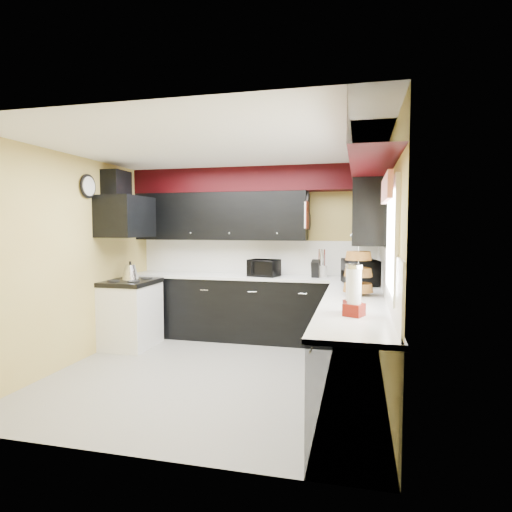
{
  "coord_description": "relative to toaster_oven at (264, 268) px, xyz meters",
  "views": [
    {
      "loc": [
        1.52,
        -4.47,
        1.65
      ],
      "look_at": [
        0.27,
        0.73,
        1.28
      ],
      "focal_mm": 30.0,
      "sensor_mm": 36.0,
      "label": 1
    }
  ],
  "objects": [
    {
      "name": "cut_board",
      "position": [
        0.62,
        -0.15,
        0.74
      ],
      "size": [
        0.03,
        0.26,
        0.35
      ],
      "primitive_type": "cube",
      "color": "white",
      "rests_on": "upper_back"
    },
    {
      "name": "counter_back",
      "position": [
        -0.21,
        0.05,
        -0.14
      ],
      "size": [
        3.62,
        0.64,
        0.04
      ],
      "primitive_type": "cube",
      "color": "white",
      "rests_on": "cab_back"
    },
    {
      "name": "upper_back",
      "position": [
        -0.71,
        0.18,
        0.74
      ],
      "size": [
        2.6,
        0.35,
        0.7
      ],
      "primitive_type": "cube",
      "color": "black",
      "rests_on": "wall_back"
    },
    {
      "name": "cab_right",
      "position": [
        1.29,
        -1.75,
        -0.61
      ],
      "size": [
        0.6,
        3.0,
        0.9
      ],
      "primitive_type": "cube",
      "color": "black",
      "rests_on": "ground"
    },
    {
      "name": "hood",
      "position": [
        -1.76,
        -0.7,
        0.72
      ],
      "size": [
        0.5,
        0.78,
        0.55
      ],
      "primitive_type": "cube",
      "color": "black",
      "rests_on": "wall_left"
    },
    {
      "name": "valance",
      "position": [
        1.52,
        -2.35,
        0.89
      ],
      "size": [
        0.04,
        0.88,
        0.2
      ],
      "primitive_type": "cube",
      "color": "red",
      "rests_on": "wall_right"
    },
    {
      "name": "counter_right",
      "position": [
        1.29,
        -1.75,
        -0.14
      ],
      "size": [
        0.64,
        3.02,
        0.04
      ],
      "primitive_type": "cube",
      "color": "white",
      "rests_on": "cab_right"
    },
    {
      "name": "pan_top",
      "position": [
        0.61,
        0.1,
        0.94
      ],
      "size": [
        0.03,
        0.22,
        0.4
      ],
      "primitive_type": null,
      "color": "black",
      "rests_on": "upper_back"
    },
    {
      "name": "splash_right",
      "position": [
        1.58,
        -1.45,
        0.13
      ],
      "size": [
        0.02,
        3.6,
        0.5
      ],
      "primitive_type": "cube",
      "color": "white",
      "rests_on": "counter_right"
    },
    {
      "name": "cooktop",
      "position": [
        -1.71,
        -0.7,
        -0.17
      ],
      "size": [
        0.62,
        0.77,
        0.06
      ],
      "primitive_type": "cube",
      "color": "black",
      "rests_on": "stove"
    },
    {
      "name": "baskets",
      "position": [
        1.31,
        -1.4,
        0.12
      ],
      "size": [
        0.27,
        0.27,
        0.5
      ],
      "primitive_type": null,
      "color": "brown",
      "rests_on": "upper_right"
    },
    {
      "name": "hood_duct",
      "position": [
        -1.89,
        -0.7,
        1.14
      ],
      "size": [
        0.24,
        0.4,
        0.4
      ],
      "primitive_type": "cube",
      "color": "black",
      "rests_on": "wall_left"
    },
    {
      "name": "window",
      "position": [
        1.58,
        -2.35,
        0.49
      ],
      "size": [
        0.03,
        0.86,
        0.96
      ],
      "primitive_type": null,
      "color": "white",
      "rests_on": "wall_right"
    },
    {
      "name": "ground",
      "position": [
        -0.21,
        -1.45,
        -1.06
      ],
      "size": [
        3.6,
        3.6,
        0.0
      ],
      "primitive_type": "plane",
      "color": "gray",
      "rests_on": "ground"
    },
    {
      "name": "pan_low",
      "position": [
        0.61,
        0.23,
        0.66
      ],
      "size": [
        0.03,
        0.24,
        0.42
      ],
      "primitive_type": null,
      "color": "black",
      "rests_on": "upper_back"
    },
    {
      "name": "kettle",
      "position": [
        -1.74,
        -0.64,
        -0.04
      ],
      "size": [
        0.26,
        0.26,
        0.21
      ],
      "primitive_type": null,
      "rotation": [
        0.0,
        0.0,
        -0.13
      ],
      "color": "silver",
      "rests_on": "cooktop"
    },
    {
      "name": "dispenser_a",
      "position": [
        1.29,
        -2.47,
        0.07
      ],
      "size": [
        0.19,
        0.19,
        0.38
      ],
      "primitive_type": null,
      "rotation": [
        0.0,
        0.0,
        -0.42
      ],
      "color": "maroon",
      "rests_on": "counter_right"
    },
    {
      "name": "toaster_oven",
      "position": [
        0.0,
        0.0,
        0.0
      ],
      "size": [
        0.48,
        0.43,
        0.24
      ],
      "primitive_type": "imported",
      "rotation": [
        0.0,
        0.0,
        -0.24
      ],
      "color": "black",
      "rests_on": "counter_back"
    },
    {
      "name": "clock",
      "position": [
        -1.98,
        -1.2,
        1.09
      ],
      "size": [
        0.03,
        0.3,
        0.3
      ],
      "primitive_type": null,
      "color": "black",
      "rests_on": "wall_left"
    },
    {
      "name": "upper_right",
      "position": [
        1.42,
        -0.55,
        0.74
      ],
      "size": [
        0.35,
        1.8,
        0.7
      ],
      "primitive_type": "cube",
      "color": "black",
      "rests_on": "wall_right"
    },
    {
      "name": "ceiling",
      "position": [
        -0.21,
        -1.45,
        1.44
      ],
      "size": [
        3.6,
        3.6,
        0.06
      ],
      "primitive_type": "cube",
      "color": "white",
      "rests_on": "wall_back"
    },
    {
      "name": "dispenser_b",
      "position": [
        1.27,
        -2.35,
        0.07
      ],
      "size": [
        0.16,
        0.16,
        0.37
      ],
      "primitive_type": null,
      "rotation": [
        0.0,
        0.0,
        0.2
      ],
      "color": "maroon",
      "rests_on": "counter_right"
    },
    {
      "name": "wall_right",
      "position": [
        1.59,
        -1.45,
        0.19
      ],
      "size": [
        0.06,
        3.6,
        2.5
      ],
      "primitive_type": "cube",
      "color": "#E0C666",
      "rests_on": "ground"
    },
    {
      "name": "wall_back",
      "position": [
        -0.21,
        0.35,
        0.19
      ],
      "size": [
        3.6,
        0.06,
        2.5
      ],
      "primitive_type": "cube",
      "color": "#E0C666",
      "rests_on": "ground"
    },
    {
      "name": "soffit_back",
      "position": [
        -0.21,
        0.17,
        1.26
      ],
      "size": [
        3.6,
        0.36,
        0.35
      ],
      "primitive_type": "cube",
      "color": "black",
      "rests_on": "wall_back"
    },
    {
      "name": "pan_mid",
      "position": [
        0.61,
        -0.03,
        0.69
      ],
      "size": [
        0.03,
        0.28,
        0.46
      ],
      "primitive_type": null,
      "color": "black",
      "rests_on": "upper_back"
    },
    {
      "name": "soffit_right",
      "position": [
        1.41,
        -1.63,
        1.26
      ],
      "size": [
        0.36,
        3.24,
        0.35
      ],
      "primitive_type": "cube",
      "color": "black",
      "rests_on": "wall_right"
    },
    {
      "name": "knife_block",
      "position": [
        0.74,
        0.02,
        -0.0
      ],
      "size": [
        0.11,
        0.15,
        0.24
      ],
      "primitive_type": "cube",
      "rotation": [
        0.0,
        0.0,
        -0.04
      ],
      "color": "black",
      "rests_on": "counter_back"
    },
    {
      "name": "splash_back",
      "position": [
        -0.21,
        0.34,
        0.13
      ],
      "size": [
        3.6,
        0.02,
        0.5
      ],
      "primitive_type": "cube",
      "color": "white",
      "rests_on": "counter_back"
    },
    {
      "name": "cab_back",
      "position": [
        -0.21,
        0.05,
        -0.61
      ],
      "size": [
        3.6,
        0.6,
        0.9
      ],
      "primitive_type": "cube",
      "color": "black",
      "rests_on": "ground"
    },
    {
      "name": "stove",
      "position": [
        -1.71,
        -0.7,
        -0.63
      ],
      "size": [
        0.6,
        0.75,
        0.86
      ],
      "primitive_type": "cube",
      "color": "white",
      "rests_on": "ground"
    },
    {
      "name": "wall_left",
      "position": [
        -2.01,
        -1.45,
        0.19
      ],
      "size": [
        0.06,
        3.6,
        2.5
      ],
      "primitive_type": "cube",
      "color": "#E0C666",
      "rests_on": "ground"
    },
    {
      "name": "utensil_crock",
      "position": [
        0.81,
        0.09,
        -0.04
      ],
      "size": [
        0.19,
        0.19,
        0.16
      ],
      "primitive_type": "cylinder",
      "rotation": [
        0.0,
        0.0,
        0.28
      ],
      "color": "white",
      "rests_on": "counter_back"
    },
    {
      "name": "deco_plate",
      "position": [
        1.56,
        -1.8,
        1.19
      ],
      "size": [
        0.03,
        0.24,
        0.24
      ],
      "primitive_type": null,
      "color": "white",
      "rests_on": "wall_right"
    },
    {
      "name": "microwave",
      "position": [
        1.34,
        -0.56,
        0.03
      ],
      "size": [
        0.5,
        0.63,
        0.31
      ],
      "primitive_type": "imported",
      "rotation": [
        0.0,
        0.0,
        1.81
      ],
      "color": "black",
      "rests_on": "counter_right"
    }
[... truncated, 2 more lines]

